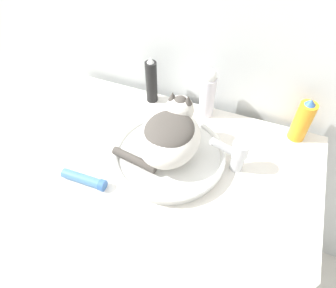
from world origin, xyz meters
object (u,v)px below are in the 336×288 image
object	(u,v)px
faucet	(237,154)
cream_tube	(85,179)
spray_bottle_trigger	(303,121)
lotion_bottle_white	(208,93)
cat	(170,133)
hairspray_can_black	(151,81)

from	to	relation	value
faucet	cream_tube	xyz separation A→B (m)	(-0.43, -0.24, -0.05)
cream_tube	spray_bottle_trigger	bearing A→B (deg)	37.25
faucet	cream_tube	distance (m)	0.50
faucet	lotion_bottle_white	bearing A→B (deg)	-66.92
faucet	lotion_bottle_white	distance (m)	0.29
faucet	spray_bottle_trigger	world-z (taller)	spray_bottle_trigger
cat	lotion_bottle_white	distance (m)	0.27
hairspray_can_black	cream_tube	world-z (taller)	hairspray_can_black
hairspray_can_black	cat	bearing A→B (deg)	-55.25
lotion_bottle_white	hairspray_can_black	bearing A→B (deg)	180.00
hairspray_can_black	lotion_bottle_white	bearing A→B (deg)	0.00
lotion_bottle_white	cream_tube	xyz separation A→B (m)	(-0.27, -0.47, -0.09)
faucet	hairspray_can_black	world-z (taller)	hairspray_can_black
cat	cream_tube	world-z (taller)	cat
cat	faucet	distance (m)	0.23
hairspray_can_black	spray_bottle_trigger	bearing A→B (deg)	0.00
faucet	hairspray_can_black	distance (m)	0.46
lotion_bottle_white	cream_tube	distance (m)	0.54
cat	cream_tube	distance (m)	0.31
cat	cream_tube	size ratio (longest dim) A/B	1.75
cat	spray_bottle_trigger	xyz separation A→B (m)	(0.40, 0.27, -0.04)
faucet	cat	bearing A→B (deg)	-2.68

